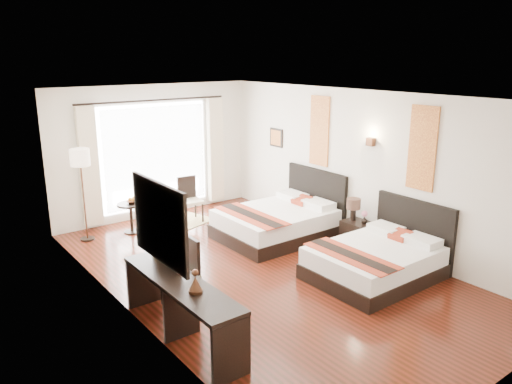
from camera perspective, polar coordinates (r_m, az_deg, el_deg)
floor at (r=8.17m, az=0.79°, el=-9.07°), size 4.50×7.50×0.01m
ceiling at (r=7.45m, az=0.87°, el=10.87°), size 4.50×7.50×0.02m
wall_headboard at (r=9.20m, az=11.92°, el=2.66°), size 0.01×7.50×2.80m
wall_desk at (r=6.61m, az=-14.73°, el=-2.56°), size 0.01×7.50×2.80m
wall_window at (r=10.82m, az=-11.51°, el=4.56°), size 4.50×0.01×2.80m
wall_entry at (r=5.42m, az=26.25°, el=-7.73°), size 4.50×0.01×2.80m
window_glass at (r=10.82m, az=-11.45°, el=4.03°), size 2.40×0.02×2.20m
sheer_curtain at (r=10.77m, az=-11.31°, el=3.98°), size 2.30×0.02×2.10m
drape_left at (r=10.20m, az=-18.52°, el=2.74°), size 0.35×0.14×2.35m
drape_right at (r=11.43m, az=-4.67°, el=4.79°), size 0.35×0.14×2.35m
art_panel_near at (r=8.35m, az=18.47°, el=4.76°), size 0.03×0.50×1.35m
art_panel_far at (r=9.82m, az=7.26°, el=6.93°), size 0.03×0.50×1.35m
wall_sconce at (r=8.92m, az=12.97°, el=5.61°), size 0.10×0.14×0.14m
mirror_frame at (r=5.76m, az=-10.99°, el=-3.42°), size 0.04×1.25×0.95m
mirror_glass at (r=5.77m, az=-10.77°, el=-3.37°), size 0.01×1.12×0.82m
bed_near at (r=8.10m, az=13.75°, el=-7.49°), size 1.97×1.54×1.11m
bed_far at (r=9.56m, az=2.69°, el=-3.32°), size 2.12×1.65×1.19m
nightstand at (r=9.19m, az=11.50°, el=-4.83°), size 0.42×0.52×0.50m
table_lamp at (r=9.12m, az=11.08°, el=-1.51°), size 0.25×0.25×0.40m
vase at (r=9.05m, az=12.25°, el=-3.11°), size 0.15×0.15×0.12m
console_desk at (r=6.32m, az=-8.53°, el=-13.13°), size 0.50×2.20×0.76m
television at (r=6.52m, az=-10.93°, el=-6.51°), size 0.11×0.77×0.44m
bronze_figurine at (r=5.81m, az=-6.94°, el=-10.22°), size 0.18×0.18×0.25m
desk_chair at (r=7.09m, az=-8.54°, el=-10.54°), size 0.47×0.47×0.97m
floor_lamp at (r=9.61m, az=-19.42°, el=3.11°), size 0.35×0.35×1.74m
side_table at (r=10.06m, az=-14.06°, el=-2.89°), size 0.52×0.52×0.60m
fruit_bowl at (r=9.96m, az=-13.98°, el=-1.11°), size 0.25×0.25×0.05m
window_chair at (r=10.52m, az=-7.49°, el=-1.83°), size 0.48×0.48×0.94m
jute_rug at (r=10.49m, az=-8.90°, el=-3.53°), size 1.57×1.28×0.01m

